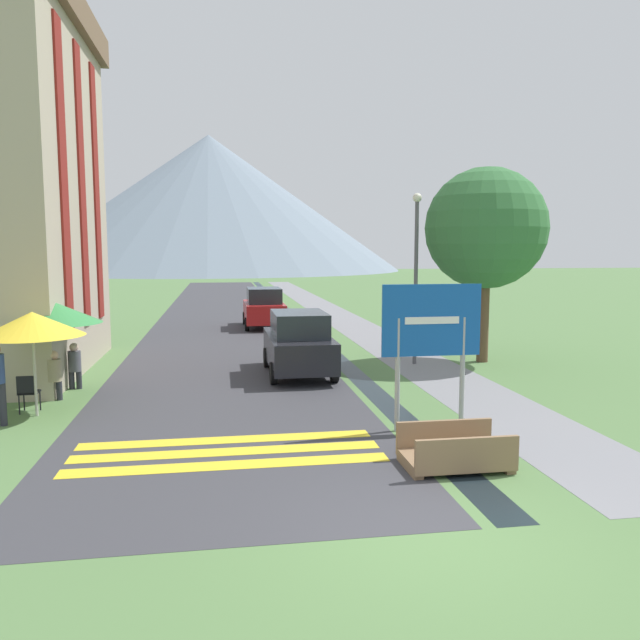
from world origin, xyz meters
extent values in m
plane|color=#517542|center=(0.00, 20.00, 0.00)|extent=(160.00, 160.00, 0.00)
cube|color=#38383D|center=(-2.50, 30.00, 0.00)|extent=(6.40, 60.00, 0.01)
cube|color=slate|center=(3.60, 30.00, 0.00)|extent=(2.20, 60.00, 0.01)
cube|color=black|center=(1.20, 30.00, 0.00)|extent=(0.60, 60.00, 0.00)
cube|color=yellow|center=(-2.50, 2.91, 0.01)|extent=(5.44, 0.44, 0.01)
cube|color=yellow|center=(-2.50, 3.61, 0.01)|extent=(5.44, 0.44, 0.01)
cube|color=yellow|center=(-2.50, 4.31, 0.01)|extent=(5.44, 0.44, 0.01)
cone|color=slate|center=(-4.10, 99.74, 11.12)|extent=(63.10, 63.10, 22.25)
cube|color=maroon|center=(-6.48, 9.82, 5.36)|extent=(0.06, 0.70, 8.05)
cube|color=maroon|center=(-6.48, 12.00, 5.36)|extent=(0.06, 0.70, 8.05)
cube|color=maroon|center=(-6.48, 14.18, 5.36)|extent=(0.06, 0.70, 8.05)
cylinder|color=#9E9EA3|center=(0.83, 4.39, 1.13)|extent=(0.10, 0.10, 2.25)
cylinder|color=#9E9EA3|center=(2.16, 4.39, 1.13)|extent=(0.10, 0.10, 2.25)
cube|color=#1451AD|center=(1.49, 4.37, 2.20)|extent=(2.00, 0.05, 1.41)
cube|color=white|center=(1.49, 4.34, 2.20)|extent=(1.10, 0.02, 0.14)
cube|color=#846647|center=(1.20, 2.26, 0.14)|extent=(1.70, 1.10, 0.12)
cube|color=#846647|center=(1.20, 1.75, 0.43)|extent=(1.70, 0.08, 0.45)
cube|color=#846647|center=(1.20, 2.77, 0.43)|extent=(1.70, 0.08, 0.45)
cube|color=#846647|center=(0.43, 2.26, 0.04)|extent=(0.16, 0.99, 0.08)
cube|color=#846647|center=(1.97, 2.26, 0.04)|extent=(0.16, 0.99, 0.08)
cube|color=black|center=(-0.40, 10.26, 0.72)|extent=(1.72, 3.95, 0.84)
cube|color=#23282D|center=(-0.40, 10.07, 1.48)|extent=(1.46, 2.17, 0.68)
cylinder|color=black|center=(-1.22, 11.49, 0.30)|extent=(0.18, 0.60, 0.60)
cylinder|color=black|center=(0.42, 11.49, 0.30)|extent=(0.18, 0.60, 0.60)
cylinder|color=black|center=(-1.22, 9.04, 0.30)|extent=(0.18, 0.60, 0.60)
cylinder|color=black|center=(0.42, 9.04, 0.30)|extent=(0.18, 0.60, 0.60)
cube|color=#A31919|center=(-0.62, 21.21, 0.72)|extent=(1.74, 3.85, 0.84)
cube|color=#23282D|center=(-0.62, 21.02, 1.48)|extent=(1.48, 2.12, 0.68)
cylinder|color=black|center=(-1.45, 22.40, 0.30)|extent=(0.18, 0.60, 0.60)
cylinder|color=black|center=(0.21, 22.40, 0.30)|extent=(0.18, 0.60, 0.60)
cylinder|color=black|center=(-1.45, 20.02, 0.30)|extent=(0.18, 0.60, 0.60)
cylinder|color=black|center=(0.21, 20.02, 0.30)|extent=(0.18, 0.60, 0.60)
cube|color=black|center=(-6.77, 7.04, 0.45)|extent=(0.40, 0.40, 0.04)
cube|color=black|center=(-6.77, 6.86, 0.65)|extent=(0.40, 0.04, 0.40)
cylinder|color=black|center=(-6.94, 7.21, 0.23)|extent=(0.03, 0.03, 0.45)
cylinder|color=black|center=(-6.60, 7.21, 0.23)|extent=(0.03, 0.03, 0.45)
cylinder|color=black|center=(-6.94, 6.87, 0.23)|extent=(0.03, 0.03, 0.45)
cylinder|color=black|center=(-6.60, 6.87, 0.23)|extent=(0.03, 0.03, 0.45)
cube|color=black|center=(-6.72, 10.07, 0.45)|extent=(0.40, 0.40, 0.04)
cube|color=black|center=(-6.72, 9.89, 0.65)|extent=(0.40, 0.04, 0.40)
cylinder|color=black|center=(-6.89, 10.24, 0.23)|extent=(0.03, 0.03, 0.45)
cylinder|color=black|center=(-6.55, 10.24, 0.23)|extent=(0.03, 0.03, 0.45)
cylinder|color=black|center=(-6.89, 9.90, 0.23)|extent=(0.03, 0.03, 0.45)
cylinder|color=black|center=(-6.55, 9.90, 0.23)|extent=(0.03, 0.03, 0.45)
cube|color=black|center=(-7.00, 9.87, 0.45)|extent=(0.40, 0.40, 0.04)
cube|color=black|center=(-7.00, 9.69, 0.65)|extent=(0.40, 0.04, 0.40)
cylinder|color=black|center=(-7.17, 10.04, 0.23)|extent=(0.03, 0.03, 0.45)
cylinder|color=black|center=(-6.83, 10.04, 0.23)|extent=(0.03, 0.03, 0.45)
cylinder|color=black|center=(-7.17, 9.70, 0.23)|extent=(0.03, 0.03, 0.45)
cylinder|color=black|center=(-6.83, 9.70, 0.23)|extent=(0.03, 0.03, 0.45)
cylinder|color=#B7B2A8|center=(-6.54, 6.72, 1.05)|extent=(0.06, 0.06, 2.10)
cone|color=yellow|center=(-6.54, 6.72, 2.00)|extent=(2.15, 2.15, 0.52)
cylinder|color=#B7B2A8|center=(-6.56, 8.61, 1.08)|extent=(0.06, 0.06, 2.15)
cone|color=#338442|center=(-6.56, 8.61, 2.05)|extent=(2.23, 2.23, 0.52)
cylinder|color=#282833|center=(-6.99, 6.02, 0.44)|extent=(0.14, 0.14, 0.88)
cylinder|color=#282833|center=(-6.60, 8.13, 0.23)|extent=(0.14, 0.14, 0.46)
cylinder|color=#282833|center=(-6.42, 8.13, 0.23)|extent=(0.14, 0.14, 0.46)
cylinder|color=gray|center=(-6.51, 8.13, 0.72)|extent=(0.32, 0.32, 0.53)
sphere|color=tan|center=(-6.51, 8.13, 1.09)|extent=(0.22, 0.22, 0.22)
cylinder|color=#282833|center=(-6.40, 9.31, 0.23)|extent=(0.14, 0.14, 0.46)
cylinder|color=#282833|center=(-6.22, 9.31, 0.23)|extent=(0.14, 0.14, 0.46)
cylinder|color=#4C4C56|center=(-6.31, 9.31, 0.72)|extent=(0.32, 0.32, 0.53)
sphere|color=beige|center=(-6.31, 9.31, 1.09)|extent=(0.22, 0.22, 0.22)
cylinder|color=#515156|center=(3.40, 11.32, 2.51)|extent=(0.12, 0.12, 5.02)
sphere|color=silver|center=(3.40, 11.32, 5.14)|extent=(0.28, 0.28, 0.28)
cylinder|color=brown|center=(5.65, 11.35, 1.31)|extent=(0.36, 0.36, 2.62)
sphere|color=#336B38|center=(5.65, 11.35, 4.23)|extent=(3.79, 3.79, 3.79)
camera|label=1|loc=(-2.58, -7.23, 3.59)|focal=35.00mm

